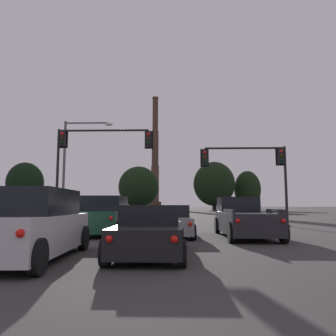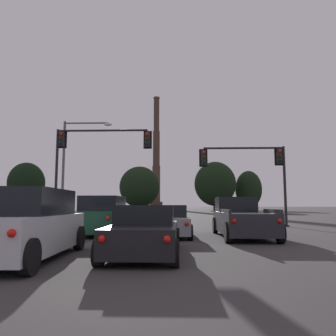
{
  "view_description": "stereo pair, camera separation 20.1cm",
  "coord_description": "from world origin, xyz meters",
  "px_view_note": "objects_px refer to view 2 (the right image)",
  "views": [
    {
      "loc": [
        0.48,
        0.21,
        1.42
      ],
      "look_at": [
        -0.63,
        38.84,
        5.82
      ],
      "focal_mm": 35.0,
      "sensor_mm": 36.0,
      "label": 1
    },
    {
      "loc": [
        0.69,
        0.21,
        1.42
      ],
      "look_at": [
        -0.63,
        38.84,
        5.82
      ],
      "focal_mm": 35.0,
      "sensor_mm": 36.0,
      "label": 2
    }
  ],
  "objects_px": {
    "street_lamp": "(72,159)",
    "sedan_center_lane_second": "(145,231)",
    "pickup_truck_right_lane_front": "(241,219)",
    "suv_left_lane_second": "(25,225)",
    "suv_left_lane_front": "(103,216)",
    "smokestack": "(156,164)",
    "traffic_light_overhead_right": "(255,165)",
    "sedan_center_lane_front": "(168,221)",
    "traffic_light_overhead_left": "(88,151)"
  },
  "relations": [
    {
      "from": "street_lamp",
      "to": "sedan_center_lane_second",
      "type": "bearing_deg",
      "value": -64.5
    },
    {
      "from": "pickup_truck_right_lane_front",
      "to": "suv_left_lane_second",
      "type": "height_order",
      "value": "suv_left_lane_second"
    },
    {
      "from": "suv_left_lane_front",
      "to": "smokestack",
      "type": "xyz_separation_m",
      "value": [
        -5.69,
        118.24,
        17.53
      ]
    },
    {
      "from": "sedan_center_lane_second",
      "to": "traffic_light_overhead_right",
      "type": "height_order",
      "value": "traffic_light_overhead_right"
    },
    {
      "from": "sedan_center_lane_front",
      "to": "street_lamp",
      "type": "bearing_deg",
      "value": 126.78
    },
    {
      "from": "traffic_light_overhead_right",
      "to": "traffic_light_overhead_left",
      "type": "distance_m",
      "value": 11.45
    },
    {
      "from": "sedan_center_lane_second",
      "to": "street_lamp",
      "type": "height_order",
      "value": "street_lamp"
    },
    {
      "from": "street_lamp",
      "to": "smokestack",
      "type": "bearing_deg",
      "value": 90.5
    },
    {
      "from": "traffic_light_overhead_left",
      "to": "suv_left_lane_second",
      "type": "bearing_deg",
      "value": -80.73
    },
    {
      "from": "suv_left_lane_front",
      "to": "street_lamp",
      "type": "bearing_deg",
      "value": 116.59
    },
    {
      "from": "sedan_center_lane_front",
      "to": "smokestack",
      "type": "bearing_deg",
      "value": 92.23
    },
    {
      "from": "suv_left_lane_front",
      "to": "pickup_truck_right_lane_front",
      "type": "bearing_deg",
      "value": -8.17
    },
    {
      "from": "pickup_truck_right_lane_front",
      "to": "smokestack",
      "type": "bearing_deg",
      "value": 95.84
    },
    {
      "from": "suv_left_lane_front",
      "to": "suv_left_lane_second",
      "type": "bearing_deg",
      "value": -92.78
    },
    {
      "from": "traffic_light_overhead_right",
      "to": "street_lamp",
      "type": "height_order",
      "value": "street_lamp"
    },
    {
      "from": "sedan_center_lane_second",
      "to": "smokestack",
      "type": "relative_size",
      "value": 0.1
    },
    {
      "from": "street_lamp",
      "to": "smokestack",
      "type": "relative_size",
      "value": 0.17
    },
    {
      "from": "sedan_center_lane_front",
      "to": "traffic_light_overhead_right",
      "type": "bearing_deg",
      "value": 48.24
    },
    {
      "from": "traffic_light_overhead_left",
      "to": "street_lamp",
      "type": "height_order",
      "value": "street_lamp"
    },
    {
      "from": "suv_left_lane_second",
      "to": "traffic_light_overhead_left",
      "type": "xyz_separation_m",
      "value": [
        -2.18,
        13.36,
        4.23
      ]
    },
    {
      "from": "sedan_center_lane_front",
      "to": "street_lamp",
      "type": "relative_size",
      "value": 0.59
    },
    {
      "from": "sedan_center_lane_second",
      "to": "suv_left_lane_second",
      "type": "bearing_deg",
      "value": -160.96
    },
    {
      "from": "pickup_truck_right_lane_front",
      "to": "smokestack",
      "type": "xyz_separation_m",
      "value": [
        -12.24,
        119.14,
        17.63
      ]
    },
    {
      "from": "sedan_center_lane_front",
      "to": "street_lamp",
      "type": "height_order",
      "value": "street_lamp"
    },
    {
      "from": "street_lamp",
      "to": "traffic_light_overhead_left",
      "type": "bearing_deg",
      "value": -56.64
    },
    {
      "from": "traffic_light_overhead_left",
      "to": "street_lamp",
      "type": "distance_m",
      "value": 4.05
    },
    {
      "from": "smokestack",
      "to": "suv_left_lane_second",
      "type": "bearing_deg",
      "value": -87.56
    },
    {
      "from": "sedan_center_lane_front",
      "to": "suv_left_lane_second",
      "type": "relative_size",
      "value": 0.96
    },
    {
      "from": "suv_left_lane_front",
      "to": "sedan_center_lane_second",
      "type": "bearing_deg",
      "value": -66.9
    },
    {
      "from": "sedan_center_lane_front",
      "to": "traffic_light_overhead_right",
      "type": "xyz_separation_m",
      "value": [
        5.67,
        6.83,
        3.5
      ]
    },
    {
      "from": "sedan_center_lane_front",
      "to": "traffic_light_overhead_right",
      "type": "distance_m",
      "value": 9.54
    },
    {
      "from": "suv_left_lane_second",
      "to": "traffic_light_overhead_left",
      "type": "relative_size",
      "value": 0.74
    },
    {
      "from": "pickup_truck_right_lane_front",
      "to": "smokestack",
      "type": "relative_size",
      "value": 0.12
    },
    {
      "from": "pickup_truck_right_lane_front",
      "to": "street_lamp",
      "type": "bearing_deg",
      "value": 137.78
    },
    {
      "from": "sedan_center_lane_second",
      "to": "street_lamp",
      "type": "distance_m",
      "value": 17.94
    },
    {
      "from": "pickup_truck_right_lane_front",
      "to": "suv_left_lane_second",
      "type": "relative_size",
      "value": 1.11
    },
    {
      "from": "smokestack",
      "to": "pickup_truck_right_lane_front",
      "type": "bearing_deg",
      "value": -84.13
    },
    {
      "from": "pickup_truck_right_lane_front",
      "to": "sedan_center_lane_second",
      "type": "xyz_separation_m",
      "value": [
        -3.8,
        -5.46,
        -0.14
      ]
    },
    {
      "from": "sedan_center_lane_second",
      "to": "smokestack",
      "type": "height_order",
      "value": "smokestack"
    },
    {
      "from": "traffic_light_overhead_right",
      "to": "traffic_light_overhead_left",
      "type": "relative_size",
      "value": 0.88
    },
    {
      "from": "suv_left_lane_second",
      "to": "traffic_light_overhead_left",
      "type": "bearing_deg",
      "value": 96.76
    },
    {
      "from": "smokestack",
      "to": "suv_left_lane_front",
      "type": "bearing_deg",
      "value": -87.25
    },
    {
      "from": "suv_left_lane_front",
      "to": "smokestack",
      "type": "height_order",
      "value": "smokestack"
    },
    {
      "from": "suv_left_lane_second",
      "to": "traffic_light_overhead_right",
      "type": "height_order",
      "value": "traffic_light_overhead_right"
    },
    {
      "from": "pickup_truck_right_lane_front",
      "to": "sedan_center_lane_second",
      "type": "bearing_deg",
      "value": -124.85
    },
    {
      "from": "sedan_center_lane_front",
      "to": "smokestack",
      "type": "distance_m",
      "value": 120.45
    },
    {
      "from": "traffic_light_overhead_right",
      "to": "smokestack",
      "type": "distance_m",
      "value": 113.81
    },
    {
      "from": "street_lamp",
      "to": "suv_left_lane_front",
      "type": "bearing_deg",
      "value": -63.1
    },
    {
      "from": "pickup_truck_right_lane_front",
      "to": "traffic_light_overhead_right",
      "type": "height_order",
      "value": "traffic_light_overhead_right"
    },
    {
      "from": "smokestack",
      "to": "traffic_light_overhead_left",
      "type": "bearing_deg",
      "value": -88.38
    }
  ]
}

